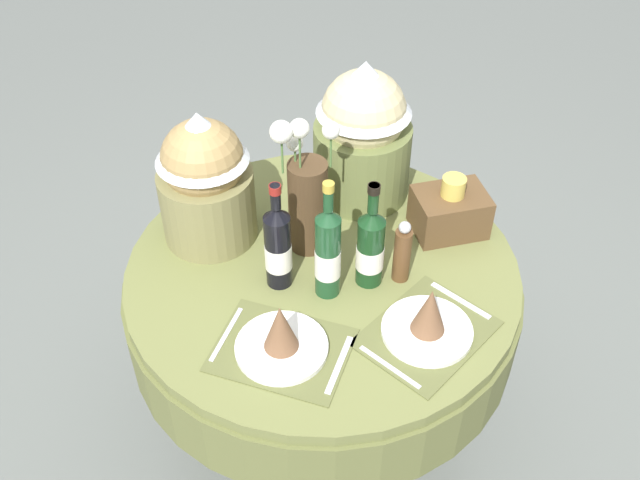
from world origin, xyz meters
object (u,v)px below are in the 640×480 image
at_px(wine_bottle_left, 328,252).
at_px(pepper_mill, 402,253).
at_px(dining_table, 322,303).
at_px(gift_tub_back_left, 204,173).
at_px(place_setting_right, 428,322).
at_px(gift_tub_back_right, 363,127).
at_px(place_setting_left, 281,338).
at_px(flower_vase, 307,197).
at_px(wine_bottle_right, 370,247).
at_px(wine_bottle_centre, 278,246).
at_px(woven_basket_side_right, 450,211).

height_order(wine_bottle_left, pepper_mill, wine_bottle_left).
relative_size(dining_table, gift_tub_back_left, 2.73).
bearing_deg(place_setting_right, gift_tub_back_right, 89.75).
bearing_deg(place_setting_left, dining_table, 56.92).
height_order(flower_vase, gift_tub_back_right, gift_tub_back_right).
height_order(dining_table, wine_bottle_right, wine_bottle_right).
distance_m(wine_bottle_left, pepper_mill, 0.22).
bearing_deg(pepper_mill, wine_bottle_left, -179.95).
distance_m(wine_bottle_right, gift_tub_back_right, 0.42).
xyz_separation_m(wine_bottle_right, gift_tub_back_left, (-0.40, 0.31, 0.10)).
bearing_deg(dining_table, place_setting_right, -56.80).
bearing_deg(wine_bottle_right, dining_table, 144.52).
distance_m(place_setting_right, pepper_mill, 0.22).
xyz_separation_m(place_setting_left, gift_tub_back_left, (-0.11, 0.50, 0.18)).
bearing_deg(wine_bottle_right, gift_tub_back_right, 76.81).
xyz_separation_m(wine_bottle_right, pepper_mill, (0.09, -0.01, -0.03)).
bearing_deg(dining_table, wine_bottle_left, -95.83).
height_order(pepper_mill, gift_tub_back_right, gift_tub_back_right).
bearing_deg(wine_bottle_left, gift_tub_back_right, 62.09).
xyz_separation_m(dining_table, place_setting_left, (-0.18, -0.27, 0.20)).
distance_m(dining_table, gift_tub_back_left, 0.52).
bearing_deg(dining_table, flower_vase, 100.64).
relative_size(wine_bottle_centre, pepper_mill, 1.66).
xyz_separation_m(gift_tub_back_left, woven_basket_side_right, (0.70, -0.16, -0.15)).
distance_m(wine_bottle_centre, woven_basket_side_right, 0.55).
bearing_deg(gift_tub_back_left, wine_bottle_left, -49.15).
xyz_separation_m(dining_table, place_setting_right, (0.20, -0.31, 0.20)).
bearing_deg(place_setting_right, wine_bottle_right, 111.31).
relative_size(gift_tub_back_left, woven_basket_side_right, 2.01).
height_order(dining_table, wine_bottle_left, wine_bottle_left).
xyz_separation_m(flower_vase, wine_bottle_centre, (-0.11, -0.13, -0.05)).
bearing_deg(place_setting_left, gift_tub_back_right, 56.75).
bearing_deg(pepper_mill, gift_tub_back_left, 146.77).
height_order(dining_table, pepper_mill, pepper_mill).
relative_size(wine_bottle_centre, wine_bottle_right, 1.01).
relative_size(place_setting_right, gift_tub_back_left, 1.01).
bearing_deg(gift_tub_back_right, place_setting_left, -123.25).
xyz_separation_m(flower_vase, pepper_mill, (0.22, -0.20, -0.09)).
bearing_deg(gift_tub_back_right, flower_vase, -137.34).
bearing_deg(woven_basket_side_right, dining_table, -170.45).
bearing_deg(pepper_mill, dining_table, 155.02).
distance_m(place_setting_left, place_setting_right, 0.38).
relative_size(place_setting_left, place_setting_right, 1.00).
bearing_deg(gift_tub_back_left, wine_bottle_centre, -58.16).
bearing_deg(wine_bottle_centre, wine_bottle_right, -12.78).
distance_m(dining_table, woven_basket_side_right, 0.47).
distance_m(place_setting_left, wine_bottle_centre, 0.27).
distance_m(place_setting_left, pepper_mill, 0.42).
xyz_separation_m(wine_bottle_right, woven_basket_side_right, (0.30, 0.15, -0.05)).
xyz_separation_m(pepper_mill, gift_tub_back_right, (0.00, 0.41, 0.15)).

